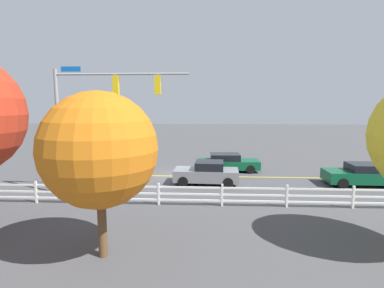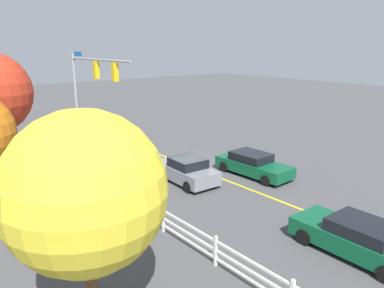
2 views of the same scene
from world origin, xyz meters
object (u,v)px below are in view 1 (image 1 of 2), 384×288
object	(u,v)px
car_1	(207,173)
pedestrian	(80,181)
car_2	(227,163)
tree_2	(99,150)
car_0	(364,175)

from	to	relation	value
car_1	pedestrian	xyz separation A→B (m)	(7.08, 3.27, 0.22)
car_2	tree_2	distance (m)	14.89
car_0	car_2	xyz separation A→B (m)	(8.51, -3.71, -0.02)
car_0	pedestrian	world-z (taller)	pedestrian
car_2	car_0	bearing A→B (deg)	-25.36
tree_2	car_0	bearing A→B (deg)	-143.62
car_2	tree_2	world-z (taller)	tree_2
car_1	car_2	bearing A→B (deg)	-109.48
car_0	car_2	world-z (taller)	car_0
car_1	pedestrian	size ratio (longest dim) A/B	2.50
car_1	pedestrian	distance (m)	7.80
car_2	pedestrian	xyz separation A→B (m)	(8.65, 7.15, 0.26)
pedestrian	car_0	bearing A→B (deg)	-63.78
car_2	pedestrian	world-z (taller)	pedestrian
car_0	tree_2	size ratio (longest dim) A/B	0.84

